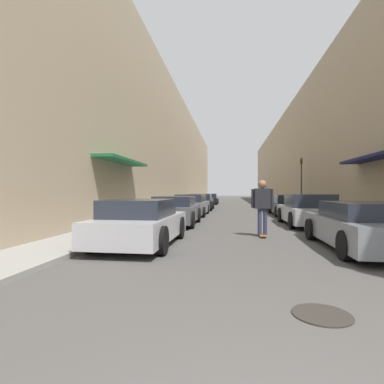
{
  "coord_description": "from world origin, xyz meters",
  "views": [
    {
      "loc": [
        -0.48,
        -1.18,
        1.5
      ],
      "look_at": [
        -2.26,
        12.71,
        1.47
      ],
      "focal_mm": 28.0,
      "sensor_mm": 36.0,
      "label": 1
    }
  ],
  "objects_px": {
    "parked_car_right_2": "(288,206)",
    "parked_car_right_3": "(274,203)",
    "parked_car_right_0": "(362,226)",
    "parked_car_left_0": "(141,223)",
    "parked_car_left_4": "(204,200)",
    "skateboarder": "(262,202)",
    "manhole_cover": "(322,315)",
    "parked_car_left_1": "(175,211)",
    "parked_car_left_3": "(201,202)",
    "parked_car_left_2": "(191,205)",
    "parked_car_right_1": "(308,210)",
    "traffic_light": "(301,178)",
    "parked_car_left_5": "(209,199)"
  },
  "relations": [
    {
      "from": "parked_car_left_2",
      "to": "parked_car_left_3",
      "type": "relative_size",
      "value": 1.15
    },
    {
      "from": "parked_car_left_4",
      "to": "parked_car_right_0",
      "type": "height_order",
      "value": "parked_car_left_4"
    },
    {
      "from": "manhole_cover",
      "to": "parked_car_left_4",
      "type": "bearing_deg",
      "value": 98.21
    },
    {
      "from": "parked_car_right_3",
      "to": "manhole_cover",
      "type": "bearing_deg",
      "value": -96.48
    },
    {
      "from": "parked_car_left_5",
      "to": "parked_car_right_2",
      "type": "height_order",
      "value": "parked_car_right_2"
    },
    {
      "from": "parked_car_left_3",
      "to": "parked_car_right_0",
      "type": "relative_size",
      "value": 0.91
    },
    {
      "from": "parked_car_left_4",
      "to": "parked_car_right_0",
      "type": "xyz_separation_m",
      "value": [
        5.97,
        -21.19,
        -0.02
      ]
    },
    {
      "from": "parked_car_left_2",
      "to": "skateboarder",
      "type": "xyz_separation_m",
      "value": [
        3.45,
        -8.42,
        0.52
      ]
    },
    {
      "from": "parked_car_right_2",
      "to": "traffic_light",
      "type": "relative_size",
      "value": 1.21
    },
    {
      "from": "parked_car_left_0",
      "to": "parked_car_left_4",
      "type": "xyz_separation_m",
      "value": [
        -0.13,
        21.31,
        0.0
      ]
    },
    {
      "from": "parked_car_left_5",
      "to": "parked_car_right_0",
      "type": "distance_m",
      "value": 27.68
    },
    {
      "from": "parked_car_left_2",
      "to": "parked_car_left_1",
      "type": "bearing_deg",
      "value": -90.26
    },
    {
      "from": "parked_car_right_2",
      "to": "parked_car_right_3",
      "type": "relative_size",
      "value": 1.18
    },
    {
      "from": "parked_car_left_2",
      "to": "traffic_light",
      "type": "bearing_deg",
      "value": 36.6
    },
    {
      "from": "skateboarder",
      "to": "manhole_cover",
      "type": "xyz_separation_m",
      "value": [
        0.05,
        -6.28,
        -1.15
      ]
    },
    {
      "from": "parked_car_right_1",
      "to": "skateboarder",
      "type": "relative_size",
      "value": 2.38
    },
    {
      "from": "parked_car_left_0",
      "to": "parked_car_right_0",
      "type": "bearing_deg",
      "value": 1.1
    },
    {
      "from": "parked_car_left_1",
      "to": "parked_car_right_0",
      "type": "height_order",
      "value": "parked_car_left_1"
    },
    {
      "from": "parked_car_right_1",
      "to": "parked_car_right_3",
      "type": "bearing_deg",
      "value": 89.45
    },
    {
      "from": "parked_car_right_2",
      "to": "parked_car_right_3",
      "type": "xyz_separation_m",
      "value": [
        -0.1,
        5.49,
        -0.03
      ]
    },
    {
      "from": "parked_car_left_1",
      "to": "parked_car_left_3",
      "type": "height_order",
      "value": "parked_car_left_3"
    },
    {
      "from": "parked_car_left_4",
      "to": "parked_car_left_0",
      "type": "bearing_deg",
      "value": -89.66
    },
    {
      "from": "parked_car_left_0",
      "to": "parked_car_left_5",
      "type": "height_order",
      "value": "parked_car_left_0"
    },
    {
      "from": "parked_car_right_1",
      "to": "manhole_cover",
      "type": "distance_m",
      "value": 10.11
    },
    {
      "from": "manhole_cover",
      "to": "parked_car_left_1",
      "type": "bearing_deg",
      "value": 110.63
    },
    {
      "from": "parked_car_left_2",
      "to": "manhole_cover",
      "type": "bearing_deg",
      "value": -76.6
    },
    {
      "from": "parked_car_left_4",
      "to": "skateboarder",
      "type": "relative_size",
      "value": 2.26
    },
    {
      "from": "skateboarder",
      "to": "traffic_light",
      "type": "xyz_separation_m",
      "value": [
        4.48,
        14.32,
        1.39
      ]
    },
    {
      "from": "parked_car_left_3",
      "to": "parked_car_right_1",
      "type": "bearing_deg",
      "value": -61.31
    },
    {
      "from": "parked_car_right_1",
      "to": "skateboarder",
      "type": "distance_m",
      "value": 4.27
    },
    {
      "from": "parked_car_right_0",
      "to": "parked_car_right_3",
      "type": "distance_m",
      "value": 16.56
    },
    {
      "from": "parked_car_left_0",
      "to": "parked_car_right_0",
      "type": "height_order",
      "value": "parked_car_left_0"
    },
    {
      "from": "parked_car_left_1",
      "to": "traffic_light",
      "type": "distance_m",
      "value": 13.9
    },
    {
      "from": "parked_car_left_2",
      "to": "manhole_cover",
      "type": "height_order",
      "value": "parked_car_left_2"
    },
    {
      "from": "manhole_cover",
      "to": "skateboarder",
      "type": "bearing_deg",
      "value": 90.44
    },
    {
      "from": "parked_car_left_0",
      "to": "parked_car_right_1",
      "type": "relative_size",
      "value": 0.93
    },
    {
      "from": "parked_car_right_3",
      "to": "traffic_light",
      "type": "xyz_separation_m",
      "value": [
        2.05,
        -0.37,
        1.96
      ]
    },
    {
      "from": "parked_car_left_1",
      "to": "skateboarder",
      "type": "xyz_separation_m",
      "value": [
        3.48,
        -3.09,
        0.52
      ]
    },
    {
      "from": "parked_car_left_2",
      "to": "parked_car_right_0",
      "type": "height_order",
      "value": "parked_car_left_2"
    },
    {
      "from": "skateboarder",
      "to": "parked_car_right_1",
      "type": "bearing_deg",
      "value": 56.8
    },
    {
      "from": "parked_car_left_1",
      "to": "parked_car_right_3",
      "type": "height_order",
      "value": "parked_car_left_1"
    },
    {
      "from": "parked_car_left_2",
      "to": "parked_car_right_1",
      "type": "relative_size",
      "value": 1.08
    },
    {
      "from": "parked_car_left_5",
      "to": "parked_car_right_3",
      "type": "relative_size",
      "value": 1.12
    },
    {
      "from": "parked_car_right_0",
      "to": "parked_car_left_0",
      "type": "bearing_deg",
      "value": -178.9
    },
    {
      "from": "parked_car_left_4",
      "to": "traffic_light",
      "type": "relative_size",
      "value": 1.06
    },
    {
      "from": "parked_car_left_3",
      "to": "parked_car_right_0",
      "type": "xyz_separation_m",
      "value": [
        5.75,
        -15.94,
        -0.03
      ]
    },
    {
      "from": "parked_car_right_0",
      "to": "traffic_light",
      "type": "relative_size",
      "value": 1.15
    },
    {
      "from": "parked_car_right_0",
      "to": "parked_car_right_2",
      "type": "relative_size",
      "value": 0.95
    },
    {
      "from": "parked_car_right_0",
      "to": "manhole_cover",
      "type": "xyz_separation_m",
      "value": [
        -2.28,
        -4.41,
        -0.6
      ]
    },
    {
      "from": "parked_car_right_3",
      "to": "skateboarder",
      "type": "xyz_separation_m",
      "value": [
        -2.43,
        -14.68,
        0.57
      ]
    }
  ]
}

